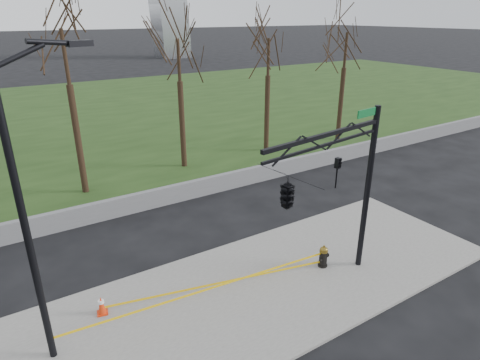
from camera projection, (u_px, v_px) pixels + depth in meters
ground at (257, 291)px, 13.88m from camera, size 500.00×500.00×0.00m
sidewalk at (257, 290)px, 13.86m from camera, size 18.00×6.00×0.10m
grass_strip at (69, 116)px, 37.32m from camera, size 120.00×40.00×0.06m
guardrail at (164, 196)px, 19.96m from camera, size 60.00×0.30×0.90m
tree_row at (71, 108)px, 20.18m from camera, size 40.24×4.00×8.74m
fire_hydrant at (323, 257)px, 14.93m from camera, size 0.54×0.35×0.86m
traffic_cone at (101, 305)px, 12.58m from camera, size 0.38×0.38×0.62m
street_light at (30, 199)px, 9.57m from camera, size 2.34×0.83×8.21m
traffic_signal_mast at (306, 185)px, 11.73m from camera, size 5.06×2.53×6.00m
caution_tape at (214, 286)px, 13.31m from camera, size 9.10×1.74×0.44m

